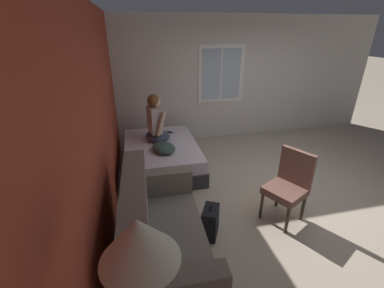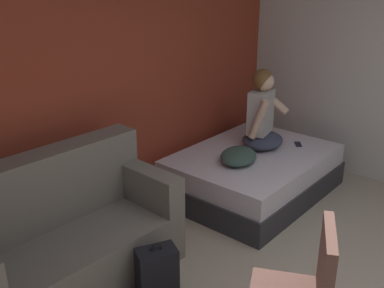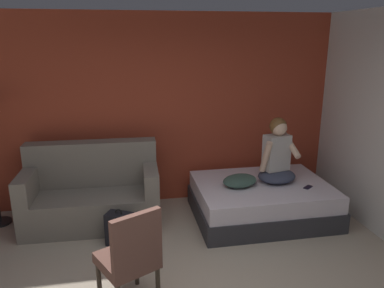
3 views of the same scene
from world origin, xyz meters
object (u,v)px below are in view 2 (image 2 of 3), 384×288
at_px(person_seated, 262,116).
at_px(cell_phone, 298,144).
at_px(bed, 253,173).
at_px(couch, 65,238).
at_px(backpack, 157,272).
at_px(throw_pillow, 238,156).

distance_m(person_seated, cell_phone, 0.56).
xyz_separation_m(bed, person_seated, (0.21, 0.05, 0.60)).
relative_size(bed, couch, 1.04).
relative_size(bed, cell_phone, 12.50).
distance_m(backpack, throw_pillow, 1.65).
xyz_separation_m(person_seated, throw_pillow, (-0.53, -0.07, -0.29)).
xyz_separation_m(person_seated, cell_phone, (0.33, -0.29, -0.35)).
bearing_deg(person_seated, bed, -166.51).
distance_m(couch, throw_pillow, 1.94).
bearing_deg(backpack, person_seated, 11.51).
xyz_separation_m(bed, couch, (-2.23, 0.27, 0.16)).
distance_m(bed, person_seated, 0.64).
relative_size(couch, throw_pillow, 3.60).
bearing_deg(bed, cell_phone, -24.62).
bearing_deg(throw_pillow, couch, 171.41).
xyz_separation_m(throw_pillow, cell_phone, (0.85, -0.23, -0.07)).
xyz_separation_m(bed, throw_pillow, (-0.32, -0.02, 0.31)).
relative_size(bed, backpack, 3.93).
distance_m(person_seated, backpack, 2.23).
bearing_deg(person_seated, throw_pillow, -172.80).
relative_size(couch, backpack, 3.77).
bearing_deg(bed, person_seated, 13.49).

